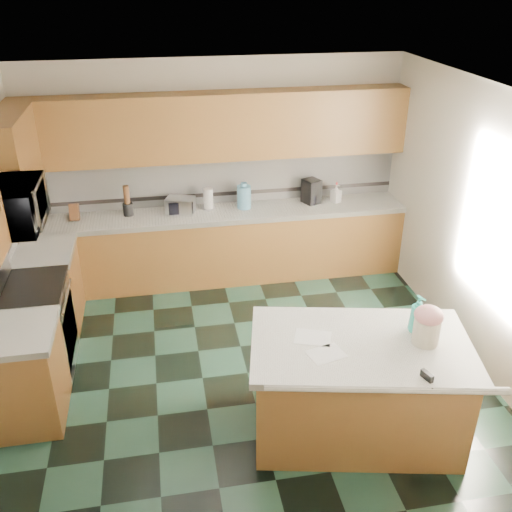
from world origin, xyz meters
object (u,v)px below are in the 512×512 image
object	(u,v)px
toaster_oven	(180,205)
soap_bottle_island	(417,314)
island_base	(357,391)
coffee_maker	(311,191)
island_top	(361,346)
knife_block	(74,212)
treat_jar	(426,331)

from	to	relation	value
toaster_oven	soap_bottle_island	bearing A→B (deg)	-38.85
island_base	toaster_oven	xyz separation A→B (m)	(-1.26, 2.98, 0.59)
island_base	coffee_maker	distance (m)	3.10
island_top	toaster_oven	world-z (taller)	toaster_oven
island_base	knife_block	xyz separation A→B (m)	(-2.51, 2.98, 0.59)
treat_jar	toaster_oven	world-z (taller)	treat_jar
soap_bottle_island	knife_block	bearing A→B (deg)	118.58
island_base	toaster_oven	distance (m)	3.29
island_top	toaster_oven	xyz separation A→B (m)	(-1.26, 2.98, 0.13)
toaster_oven	coffee_maker	xyz separation A→B (m)	(1.65, 0.03, 0.06)
soap_bottle_island	toaster_oven	bearing A→B (deg)	103.74
soap_bottle_island	coffee_maker	bearing A→B (deg)	74.47
island_top	soap_bottle_island	xyz separation A→B (m)	(0.49, 0.08, 0.20)
knife_block	soap_bottle_island	bearing A→B (deg)	-40.26
soap_bottle_island	toaster_oven	distance (m)	3.38
knife_block	toaster_oven	world-z (taller)	knife_block
knife_block	treat_jar	bearing A→B (deg)	-41.72
island_top	soap_bottle_island	world-z (taller)	soap_bottle_island
island_base	island_top	distance (m)	0.46
island_top	knife_block	size ratio (longest dim) A/B	9.03
soap_bottle_island	knife_block	size ratio (longest dim) A/B	1.70
toaster_oven	island_base	bearing A→B (deg)	-47.13
knife_block	toaster_oven	size ratio (longest dim) A/B	0.59
island_base	treat_jar	size ratio (longest dim) A/B	7.52
island_top	knife_block	world-z (taller)	knife_block
island_top	coffee_maker	bearing A→B (deg)	94.32
soap_bottle_island	coffee_maker	xyz separation A→B (m)	(-0.10, 2.92, -0.01)
island_base	treat_jar	world-z (taller)	treat_jar
soap_bottle_island	knife_block	world-z (taller)	soap_bottle_island
island_base	toaster_oven	world-z (taller)	toaster_oven
island_base	toaster_oven	size ratio (longest dim) A/B	5.06
treat_jar	soap_bottle_island	distance (m)	0.17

